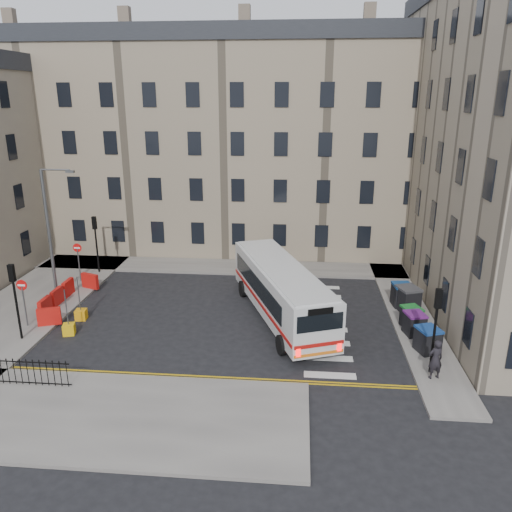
% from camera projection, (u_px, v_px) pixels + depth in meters
% --- Properties ---
extents(ground, '(120.00, 120.00, 0.00)m').
position_uv_depth(ground, '(256.00, 317.00, 29.06)').
color(ground, black).
rests_on(ground, ground).
extents(pavement_north, '(36.00, 3.20, 0.15)m').
position_uv_depth(pavement_north, '(187.00, 266.00, 37.70)').
color(pavement_north, slate).
rests_on(pavement_north, ground).
extents(pavement_east, '(2.40, 26.00, 0.15)m').
position_uv_depth(pavement_east, '(400.00, 295.00, 32.06)').
color(pavement_east, slate).
rests_on(pavement_east, ground).
extents(pavement_west, '(6.00, 22.00, 0.15)m').
position_uv_depth(pavement_west, '(34.00, 301.00, 31.18)').
color(pavement_west, slate).
rests_on(pavement_west, ground).
extents(pavement_sw, '(20.00, 6.00, 0.15)m').
position_uv_depth(pavement_sw, '(61.00, 413.00, 20.15)').
color(pavement_sw, slate).
rests_on(pavement_sw, ground).
extents(terrace_north, '(38.30, 10.80, 17.20)m').
position_uv_depth(terrace_north, '(189.00, 142.00, 41.72)').
color(terrace_north, gray).
rests_on(terrace_north, ground).
extents(traffic_light_east, '(0.28, 0.22, 4.10)m').
position_uv_depth(traffic_light_east, '(436.00, 318.00, 22.23)').
color(traffic_light_east, black).
rests_on(traffic_light_east, pavement_east).
extents(traffic_light_nw, '(0.28, 0.22, 4.10)m').
position_uv_depth(traffic_light_nw, '(96.00, 236.00, 35.37)').
color(traffic_light_nw, black).
rests_on(traffic_light_nw, pavement_west).
extents(traffic_light_sw, '(0.28, 0.22, 4.10)m').
position_uv_depth(traffic_light_sw, '(14.00, 290.00, 25.41)').
color(traffic_light_sw, black).
rests_on(traffic_light_sw, pavement_west).
extents(streetlamp, '(0.50, 0.22, 8.14)m').
position_uv_depth(streetlamp, '(49.00, 232.00, 30.74)').
color(streetlamp, '#595B5E').
rests_on(streetlamp, pavement_west).
extents(no_entry_north, '(0.60, 0.08, 3.00)m').
position_uv_depth(no_entry_north, '(78.00, 254.00, 33.76)').
color(no_entry_north, '#595B5E').
rests_on(no_entry_north, pavement_west).
extents(no_entry_south, '(0.60, 0.08, 3.00)m').
position_uv_depth(no_entry_south, '(23.00, 293.00, 27.12)').
color(no_entry_south, '#595B5E').
rests_on(no_entry_south, pavement_west).
extents(roadworks_barriers, '(1.66, 6.26, 1.00)m').
position_uv_depth(roadworks_barriers, '(63.00, 297.00, 30.34)').
color(roadworks_barriers, red).
rests_on(roadworks_barriers, pavement_west).
extents(bus, '(6.47, 11.60, 3.12)m').
position_uv_depth(bus, '(281.00, 289.00, 28.41)').
color(bus, silver).
rests_on(bus, ground).
extents(wheelie_bin_a, '(1.33, 1.42, 1.27)m').
position_uv_depth(wheelie_bin_a, '(428.00, 340.00, 24.70)').
color(wheelie_bin_a, black).
rests_on(wheelie_bin_a, pavement_east).
extents(wheelie_bin_b, '(1.19, 1.30, 1.22)m').
position_uv_depth(wheelie_bin_b, '(414.00, 324.00, 26.52)').
color(wheelie_bin_b, black).
rests_on(wheelie_bin_b, pavement_east).
extents(wheelie_bin_c, '(1.22, 1.31, 1.18)m').
position_uv_depth(wheelie_bin_c, '(411.00, 317.00, 27.34)').
color(wheelie_bin_c, black).
rests_on(wheelie_bin_c, pavement_east).
extents(wheelie_bin_d, '(1.53, 1.63, 1.46)m').
position_uv_depth(wheelie_bin_d, '(408.00, 299.00, 29.46)').
color(wheelie_bin_d, black).
rests_on(wheelie_bin_d, pavement_east).
extents(wheelie_bin_e, '(1.21, 1.36, 1.38)m').
position_uv_depth(wheelie_bin_e, '(402.00, 295.00, 30.16)').
color(wheelie_bin_e, black).
rests_on(wheelie_bin_e, pavement_east).
extents(pedestrian, '(0.79, 0.63, 1.89)m').
position_uv_depth(pedestrian, '(436.00, 359.00, 22.26)').
color(pedestrian, black).
rests_on(pedestrian, pavement_east).
extents(bollard_yellow, '(0.67, 0.67, 0.60)m').
position_uv_depth(bollard_yellow, '(81.00, 315.00, 28.73)').
color(bollard_yellow, '#F9A20D').
rests_on(bollard_yellow, ground).
extents(bollard_chevron, '(0.74, 0.74, 0.60)m').
position_uv_depth(bollard_chevron, '(69.00, 329.00, 26.91)').
color(bollard_chevron, yellow).
rests_on(bollard_chevron, ground).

